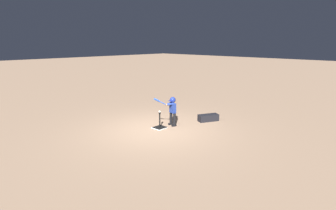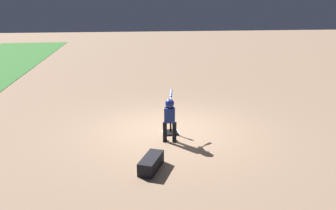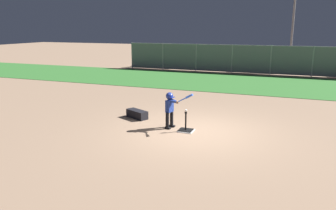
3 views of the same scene
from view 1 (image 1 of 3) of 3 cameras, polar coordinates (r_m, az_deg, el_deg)
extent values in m
plane|color=#93755B|center=(9.76, -2.85, -5.43)|extent=(90.00, 90.00, 0.00)
cube|color=white|center=(9.95, -1.93, -4.99)|extent=(0.44, 0.44, 0.02)
cube|color=black|center=(9.95, -1.80, -4.91)|extent=(0.42, 0.38, 0.04)
cylinder|color=black|center=(9.87, -1.82, -3.39)|extent=(0.05, 0.05, 0.52)
cylinder|color=black|center=(9.79, -1.83, -1.81)|extent=(0.08, 0.08, 0.05)
cylinder|color=black|center=(10.09, 1.41, -3.25)|extent=(0.13, 0.13, 0.51)
cube|color=black|center=(10.14, 1.31, -4.49)|extent=(0.20, 0.13, 0.06)
cylinder|color=black|center=(10.28, 0.64, -2.91)|extent=(0.13, 0.13, 0.51)
cube|color=black|center=(10.34, 0.55, -4.13)|extent=(0.20, 0.13, 0.06)
cube|color=navy|center=(10.07, 1.03, -0.64)|extent=(0.20, 0.29, 0.38)
sphere|color=#936B4C|center=(9.99, 1.04, 1.04)|extent=(0.20, 0.20, 0.20)
sphere|color=navy|center=(9.99, 1.04, 1.11)|extent=(0.23, 0.23, 0.23)
cube|color=navy|center=(9.95, 0.58, 0.88)|extent=(0.15, 0.19, 0.01)
cylinder|color=navy|center=(9.91, 0.49, 0.17)|extent=(0.30, 0.22, 0.11)
cylinder|color=navy|center=(9.98, 0.22, 0.27)|extent=(0.31, 0.10, 0.11)
sphere|color=#936B4C|center=(9.88, -0.34, 0.02)|extent=(0.10, 0.10, 0.10)
cylinder|color=blue|center=(9.71, -1.62, 0.66)|extent=(0.52, 0.15, 0.32)
cylinder|color=blue|center=(9.61, -2.45, 1.08)|extent=(0.25, 0.12, 0.18)
cylinder|color=black|center=(9.89, -0.26, -0.02)|extent=(0.05, 0.06, 0.05)
sphere|color=white|center=(9.77, -1.83, -1.46)|extent=(0.07, 0.07, 0.07)
cube|color=black|center=(10.90, 8.76, -2.75)|extent=(0.90, 0.65, 0.28)
camera|label=2|loc=(15.78, 25.26, 12.64)|focal=35.00mm
camera|label=3|loc=(16.32, -33.41, 11.17)|focal=35.00mm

